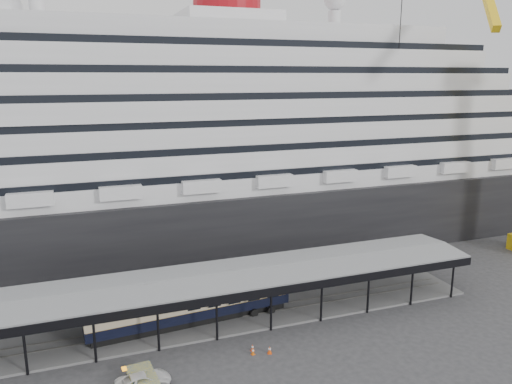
% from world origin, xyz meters
% --- Properties ---
extents(ground, '(200.00, 200.00, 0.00)m').
position_xyz_m(ground, '(0.00, 0.00, 0.00)').
color(ground, '#323234').
rests_on(ground, ground).
extents(cruise_ship, '(130.00, 30.00, 43.90)m').
position_xyz_m(cruise_ship, '(0.05, 32.00, 18.35)').
color(cruise_ship, black).
rests_on(cruise_ship, ground).
extents(platform_canopy, '(56.00, 9.18, 5.30)m').
position_xyz_m(platform_canopy, '(0.00, 5.00, 2.36)').
color(platform_canopy, slate).
rests_on(platform_canopy, ground).
extents(port_truck, '(4.82, 2.56, 1.29)m').
position_xyz_m(port_truck, '(-10.84, -4.49, 0.64)').
color(port_truck, silver).
rests_on(port_truck, ground).
extents(pullman_carriage, '(21.94, 4.52, 21.39)m').
position_xyz_m(pullman_carriage, '(-4.54, 5.00, 2.60)').
color(pullman_carriage, black).
rests_on(pullman_carriage, ground).
extents(traffic_cone_left, '(0.36, 0.36, 0.68)m').
position_xyz_m(traffic_cone_left, '(-0.26, -2.20, 0.34)').
color(traffic_cone_left, '#F8400D').
rests_on(traffic_cone_left, ground).
extents(traffic_cone_mid, '(0.45, 0.45, 0.69)m').
position_xyz_m(traffic_cone_mid, '(-0.43, -2.83, 0.34)').
color(traffic_cone_mid, '#E25D0C').
rests_on(traffic_cone_mid, ground).
extents(traffic_cone_right, '(0.52, 0.52, 0.78)m').
position_xyz_m(traffic_cone_right, '(1.11, -3.21, 0.39)').
color(traffic_cone_right, '#EB4C0D').
rests_on(traffic_cone_right, ground).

